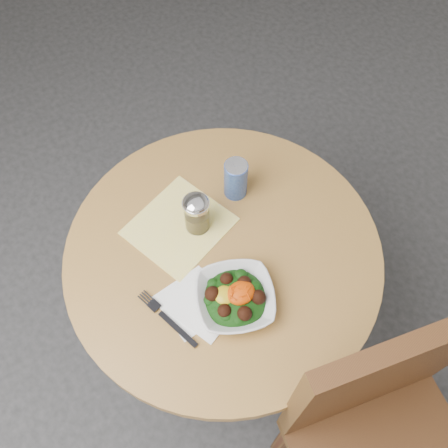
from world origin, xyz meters
name	(u,v)px	position (x,y,z in m)	size (l,w,h in m)	color
ground	(223,333)	(0.00, 0.00, 0.00)	(6.00, 6.00, 0.00)	#2A2A2C
table	(223,279)	(0.00, 0.00, 0.55)	(0.90, 0.90, 0.75)	black
chair	(383,434)	(0.10, -0.62, 0.59)	(0.56, 0.56, 1.06)	#543517
cloth_napkin	(179,226)	(-0.06, 0.14, 0.75)	(0.26, 0.24, 0.00)	yellow
paper_napkins	(199,304)	(-0.14, -0.10, 0.75)	(0.21, 0.21, 0.00)	white
salad_bowl	(235,298)	(-0.06, -0.15, 0.78)	(0.27, 0.27, 0.08)	silver
fork	(166,317)	(-0.23, -0.09, 0.76)	(0.07, 0.21, 0.00)	black
spice_shaker	(197,213)	(-0.02, 0.11, 0.82)	(0.08, 0.08, 0.14)	silver
beverage_can	(236,179)	(0.14, 0.15, 0.82)	(0.07, 0.07, 0.13)	navy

